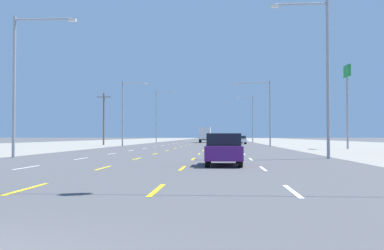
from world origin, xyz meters
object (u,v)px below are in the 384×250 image
at_px(pole_sign_right_row_1, 347,87).
at_px(streetlight_right_row_1, 266,107).
at_px(streetlight_left_row_0, 21,75).
at_px(hatchback_inner_right_nearest, 224,149).
at_px(streetlight_left_row_1, 125,109).
at_px(streetlight_left_row_2, 158,113).
at_px(suv_inner_right_farther, 221,137).
at_px(sedan_far_right_mid, 241,140).
at_px(sedan_far_right_midfar, 238,139).
at_px(streetlight_right_row_0, 322,67).
at_px(sedan_inner_right_near, 222,141).
at_px(streetlight_right_row_2, 251,116).
at_px(box_truck_center_turn_far, 205,134).

height_order(pole_sign_right_row_1, streetlight_right_row_1, pole_sign_right_row_1).
bearing_deg(streetlight_left_row_0, hatchback_inner_right_nearest, -26.36).
distance_m(streetlight_left_row_1, streetlight_left_row_2, 31.27).
bearing_deg(suv_inner_right_farther, sedan_far_right_mid, -85.93).
height_order(sedan_far_right_midfar, streetlight_left_row_2, streetlight_left_row_2).
bearing_deg(suv_inner_right_farther, pole_sign_right_row_1, -79.86).
distance_m(suv_inner_right_farther, streetlight_right_row_0, 98.58).
height_order(hatchback_inner_right_nearest, streetlight_right_row_0, streetlight_right_row_0).
distance_m(sedan_far_right_midfar, suv_inner_right_farther, 38.21).
bearing_deg(streetlight_left_row_0, pole_sign_right_row_1, 37.62).
distance_m(suv_inner_right_farther, pole_sign_right_row_1, 78.82).
relative_size(sedan_far_right_mid, streetlight_right_row_0, 0.45).
height_order(sedan_inner_right_near, streetlight_right_row_0, streetlight_right_row_0).
bearing_deg(hatchback_inner_right_nearest, streetlight_right_row_0, 46.46).
xyz_separation_m(sedan_inner_right_near, streetlight_right_row_1, (5.95, 5.16, 4.54)).
bearing_deg(streetlight_right_row_2, streetlight_left_row_1, -122.12).
bearing_deg(streetlight_right_row_1, pole_sign_right_row_1, -53.02).
xyz_separation_m(streetlight_right_row_0, streetlight_left_row_2, (-19.57, 62.51, 0.55)).
bearing_deg(streetlight_right_row_1, suv_inner_right_farther, 95.15).
bearing_deg(streetlight_left_row_1, streetlight_left_row_2, 89.91).
relative_size(box_truck_center_turn_far, streetlight_right_row_0, 0.72).
distance_m(hatchback_inner_right_nearest, pole_sign_right_row_1, 31.35).
bearing_deg(pole_sign_right_row_1, sedan_far_right_mid, 110.11).
xyz_separation_m(streetlight_right_row_0, streetlight_right_row_1, (-0.21, 31.26, -0.43)).
relative_size(sedan_far_right_mid, suv_inner_right_farther, 0.92).
distance_m(sedan_far_right_mid, sedan_far_right_midfar, 11.08).
relative_size(streetlight_left_row_0, streetlight_left_row_1, 1.03).
bearing_deg(hatchback_inner_right_nearest, streetlight_left_row_1, 109.47).
height_order(box_truck_center_turn_far, streetlight_right_row_0, streetlight_right_row_0).
xyz_separation_m(hatchback_inner_right_nearest, sedan_far_right_midfar, (3.42, 66.79, -0.03)).
bearing_deg(sedan_inner_right_near, streetlight_right_row_0, -76.72).
distance_m(suv_inner_right_farther, streetlight_left_row_2, 38.52).
bearing_deg(streetlight_right_row_2, sedan_inner_right_near, -99.60).
bearing_deg(streetlight_right_row_0, streetlight_left_row_2, 107.38).
height_order(streetlight_left_row_0, streetlight_right_row_0, streetlight_right_row_0).
xyz_separation_m(suv_inner_right_farther, streetlight_left_row_0, (-13.27, -98.27, 4.43)).
bearing_deg(streetlight_left_row_2, streetlight_left_row_1, -90.09).
distance_m(pole_sign_right_row_1, streetlight_left_row_2, 49.70).
height_order(sedan_inner_right_near, streetlight_left_row_2, streetlight_left_row_2).
bearing_deg(streetlight_right_row_2, box_truck_center_turn_far, 170.58).
bearing_deg(sedan_far_right_mid, box_truck_center_turn_far, 114.87).
bearing_deg(box_truck_center_turn_far, streetlight_right_row_0, -81.40).
height_order(streetlight_left_row_0, streetlight_right_row_2, streetlight_right_row_2).
bearing_deg(pole_sign_right_row_1, streetlight_right_row_2, 100.34).
distance_m(box_truck_center_turn_far, streetlight_left_row_2, 10.95).
height_order(pole_sign_right_row_1, streetlight_right_row_2, streetlight_right_row_2).
xyz_separation_m(hatchback_inner_right_nearest, sedan_far_right_mid, (3.50, 55.72, -0.03)).
bearing_deg(sedan_inner_right_near, streetlight_left_row_0, -117.12).
bearing_deg(streetlight_left_row_1, streetlight_right_row_0, -57.88).
height_order(sedan_inner_right_near, sedan_far_right_midfar, same).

